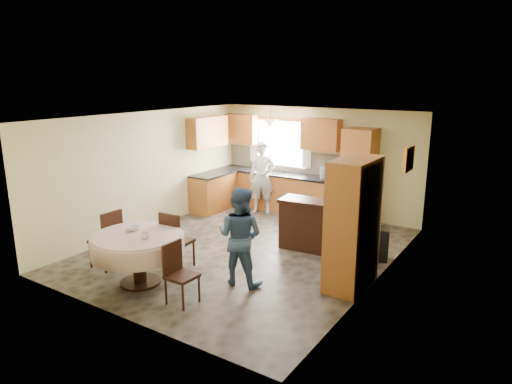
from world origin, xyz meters
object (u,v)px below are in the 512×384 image
object	(u,v)px
cupboard	(353,224)
chair_left	(109,237)
oven_tower	(359,177)
chair_back	(174,238)
chair_right	(178,270)
sideboard	(313,227)
person_sink	(262,177)
dining_table	(138,245)
person_dining	(240,236)

from	to	relation	value
cupboard	chair_left	bearing A→B (deg)	-156.58
oven_tower	chair_back	xyz separation A→B (m)	(-1.66, -4.09, -0.50)
chair_right	sideboard	bearing A→B (deg)	-12.02
cupboard	chair_back	xyz separation A→B (m)	(-2.73, -1.04, -0.45)
chair_right	cupboard	bearing A→B (deg)	-43.63
cupboard	person_sink	size ratio (longest dim) A/B	1.18
cupboard	chair_left	distance (m)	4.05
sideboard	person_sink	world-z (taller)	person_sink
dining_table	chair_left	size ratio (longest dim) A/B	1.40
sideboard	chair_back	world-z (taller)	chair_back
chair_back	chair_right	xyz separation A→B (m)	(0.84, -0.83, -0.06)
dining_table	person_sink	xyz separation A→B (m)	(-0.51, 4.41, 0.22)
sideboard	dining_table	xyz separation A→B (m)	(-1.64, -2.81, 0.18)
oven_tower	cupboard	world-z (taller)	oven_tower
dining_table	chair_right	distance (m)	0.95
sideboard	person_sink	bearing A→B (deg)	138.22
oven_tower	chair_right	size ratio (longest dim) A/B	2.36
chair_left	person_sink	distance (m)	4.29
chair_left	chair_right	xyz separation A→B (m)	(1.81, -0.27, -0.07)
chair_left	person_sink	size ratio (longest dim) A/B	0.60
dining_table	person_sink	world-z (taller)	person_sink
chair_right	person_dining	world-z (taller)	person_dining
sideboard	person_dining	world-z (taller)	person_dining
chair_left	person_dining	size ratio (longest dim) A/B	0.65
chair_right	person_dining	distance (m)	1.11
sideboard	person_sink	xyz separation A→B (m)	(-2.15, 1.60, 0.40)
chair_left	person_dining	distance (m)	2.33
oven_tower	chair_right	bearing A→B (deg)	-99.39
chair_left	person_dining	world-z (taller)	person_dining
chair_back	chair_left	bearing A→B (deg)	25.70
cupboard	person_sink	distance (m)	4.26
oven_tower	dining_table	world-z (taller)	oven_tower
chair_left	sideboard	bearing A→B (deg)	137.49
person_dining	chair_left	bearing A→B (deg)	10.70
chair_left	chair_back	bearing A→B (deg)	121.16
sideboard	chair_left	xyz separation A→B (m)	(-2.52, -2.66, 0.11)
sideboard	chair_left	distance (m)	3.67
oven_tower	chair_right	world-z (taller)	oven_tower
chair_back	chair_right	world-z (taller)	chair_back
oven_tower	dining_table	xyz separation A→B (m)	(-1.75, -4.80, -0.42)
person_dining	cupboard	bearing A→B (deg)	-157.49
chair_back	sideboard	bearing A→B (deg)	-131.02
chair_left	person_dining	xyz separation A→B (m)	(2.20, 0.73, 0.22)
dining_table	person_dining	size ratio (longest dim) A/B	0.91
sideboard	person_sink	size ratio (longest dim) A/B	0.74
person_sink	person_dining	size ratio (longest dim) A/B	1.09
sideboard	cupboard	distance (m)	1.68
dining_table	person_dining	world-z (taller)	person_dining
cupboard	oven_tower	bearing A→B (deg)	109.30
oven_tower	chair_back	world-z (taller)	oven_tower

